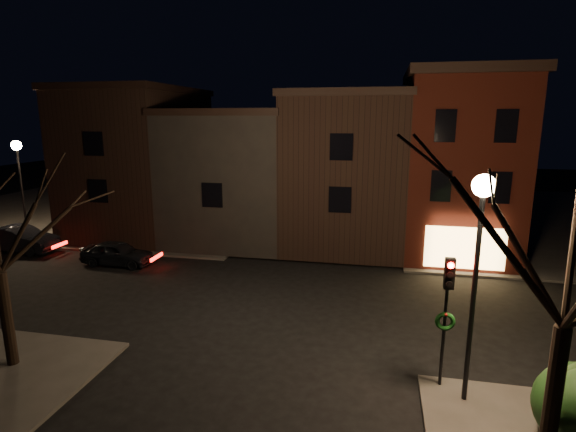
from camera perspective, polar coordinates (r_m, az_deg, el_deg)
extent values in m
plane|color=black|center=(20.26, 0.61, -10.92)|extent=(120.00, 120.00, 0.00)
cube|color=#2D2B28|center=(45.64, -19.60, 1.62)|extent=(30.00, 30.00, 0.12)
cube|color=#42130B|center=(28.25, 20.79, 5.70)|extent=(6.00, 8.00, 10.00)
cube|color=black|center=(28.20, 21.63, 16.34)|extent=(6.50, 8.50, 0.50)
cube|color=#FFCB72|center=(25.00, 21.53, -3.80)|extent=(4.00, 0.12, 2.20)
cube|color=black|center=(29.03, 7.59, 5.56)|extent=(7.00, 10.00, 9.00)
cube|color=black|center=(28.86, 7.86, 14.87)|extent=(7.30, 10.30, 0.40)
cube|color=black|center=(30.48, -6.20, 4.97)|extent=(7.50, 10.00, 8.00)
cube|color=black|center=(30.23, -6.39, 12.89)|extent=(7.80, 10.30, 0.40)
cube|color=black|center=(33.34, -18.26, 6.36)|extent=(7.00, 10.00, 9.50)
cube|color=black|center=(33.24, -18.85, 14.86)|extent=(7.30, 10.30, 0.40)
cylinder|color=black|center=(13.45, 22.44, -9.94)|extent=(0.14, 0.14, 6.00)
sphere|color=#FFD18C|center=(12.65, 23.63, 3.56)|extent=(0.60, 0.60, 0.60)
cylinder|color=black|center=(33.64, -30.63, 2.28)|extent=(0.14, 0.14, 6.00)
sphere|color=#FFD18C|center=(33.33, -31.24, 7.67)|extent=(0.60, 0.60, 0.60)
cylinder|color=black|center=(14.29, 19.25, -12.72)|extent=(0.10, 0.10, 4.00)
cube|color=black|center=(13.53, 19.83, -6.88)|extent=(0.28, 0.22, 0.90)
cylinder|color=#FF0C07|center=(13.34, 19.98, -5.91)|extent=(0.18, 0.06, 0.18)
cylinder|color=black|center=(13.42, 19.89, -7.05)|extent=(0.18, 0.06, 0.18)
cylinder|color=black|center=(13.51, 19.81, -8.17)|extent=(0.18, 0.06, 0.18)
torus|color=#0C380F|center=(14.16, 19.32, -12.51)|extent=(0.58, 0.14, 0.58)
sphere|color=#990C0C|center=(14.06, 19.40, -11.73)|extent=(0.12, 0.12, 0.12)
cylinder|color=black|center=(12.16, 30.57, -19.65)|extent=(0.36, 0.36, 3.57)
cylinder|color=black|center=(17.34, -32.10, -10.98)|extent=(0.36, 0.36, 3.15)
imported|color=black|center=(26.67, -20.86, -4.43)|extent=(3.98, 1.62, 1.35)
imported|color=black|center=(31.79, -30.95, -2.55)|extent=(4.85, 1.81, 1.58)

